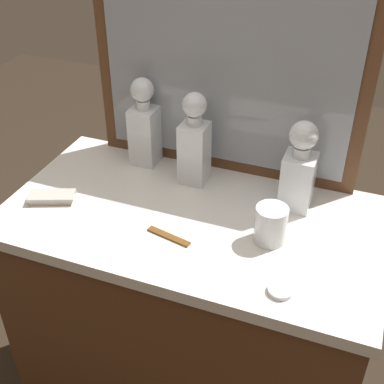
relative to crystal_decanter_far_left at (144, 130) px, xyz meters
name	(u,v)px	position (x,y,z in m)	size (l,w,h in m)	color
dresser	(192,320)	(0.25, -0.22, -0.57)	(1.10, 0.60, 0.90)	brown
dresser_mirror	(226,79)	(0.25, 0.06, 0.19)	(0.85, 0.03, 0.61)	brown
crystal_decanter_far_left	(144,130)	(0.00, 0.00, 0.00)	(0.08, 0.08, 0.30)	white
crystal_decanter_far_right	(299,174)	(0.52, -0.07, -0.01)	(0.09, 0.09, 0.28)	white
crystal_decanter_left	(194,147)	(0.19, -0.05, 0.00)	(0.08, 0.08, 0.30)	white
crystal_tumbler_rear	(271,226)	(0.49, -0.25, -0.07)	(0.09, 0.09, 0.11)	white
silver_brush_center	(52,197)	(-0.17, -0.31, -0.11)	(0.15, 0.11, 0.02)	#B7A88C
porcelain_dish	(280,290)	(0.56, -0.43, -0.11)	(0.06, 0.06, 0.01)	silver
tortoiseshell_comb	(169,236)	(0.23, -0.34, -0.12)	(0.13, 0.05, 0.01)	brown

